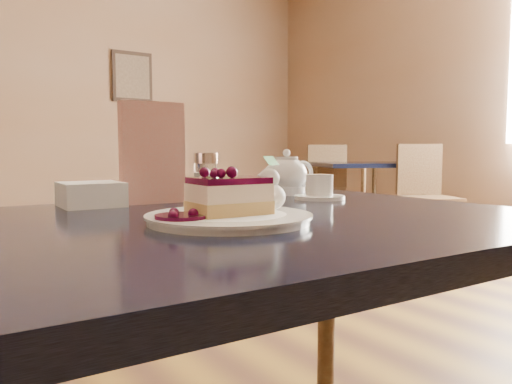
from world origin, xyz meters
TOP-DOWN VIEW (x-y plane):
  - main_table at (0.15, 0.24)m, footprint 1.12×0.77m
  - dessert_plate at (0.15, 0.19)m, footprint 0.24×0.24m
  - cheesecake_slice at (0.15, 0.19)m, footprint 0.11×0.08m
  - whipped_cream at (0.23, 0.20)m, footprint 0.05×0.05m
  - berry_sauce at (0.07, 0.19)m, footprint 0.07×0.07m
  - tea_set at (0.50, 0.49)m, footprint 0.15×0.24m
  - menu_card at (0.16, 0.51)m, footprint 0.13×0.03m
  - sugar_shaker at (0.30, 0.53)m, footprint 0.05×0.05m
  - napkin_stack at (0.05, 0.52)m, footprint 0.11×0.11m
  - bg_table_far_right at (3.09, 2.65)m, footprint 1.13×1.66m

SIDE VIEW (x-z plane):
  - bg_table_far_right at x=3.09m, z-range -0.49..0.61m
  - main_table at x=0.15m, z-range 0.27..0.96m
  - dessert_plate at x=0.15m, z-range 0.69..0.70m
  - berry_sauce at x=0.07m, z-range 0.70..0.70m
  - napkin_stack at x=0.05m, z-range 0.69..0.73m
  - whipped_cream at x=0.23m, z-range 0.70..0.74m
  - cheesecake_slice at x=0.15m, z-range 0.70..0.75m
  - tea_set at x=0.50m, z-range 0.68..0.77m
  - sugar_shaker at x=0.30m, z-range 0.69..0.79m
  - menu_card at x=0.16m, z-range 0.69..0.89m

